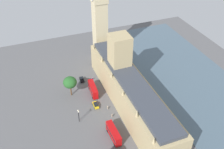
{
  "coord_description": "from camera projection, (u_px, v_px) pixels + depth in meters",
  "views": [
    {
      "loc": [
        37.04,
        79.3,
        82.15
      ],
      "look_at": [
        1.0,
        -14.57,
        7.93
      ],
      "focal_mm": 42.34,
      "sensor_mm": 36.0,
      "label": 1
    }
  ],
  "objects": [
    {
      "name": "car_black_kerbside",
      "position": [
        82.0,
        79.0,
        133.53
      ],
      "size": [
        2.13,
        4.19,
        1.74
      ],
      "rotation": [
        0.0,
        0.0,
        -0.06
      ],
      "color": "black",
      "rests_on": "ground"
    },
    {
      "name": "car_yellow_cab_corner",
      "position": [
        96.0,
        105.0,
        118.28
      ],
      "size": [
        2.0,
        4.59,
        1.74
      ],
      "rotation": [
        0.0,
        0.0,
        3.13
      ],
      "color": "gold",
      "rests_on": "ground"
    },
    {
      "name": "parliament_building",
      "position": [
        129.0,
        89.0,
        116.03
      ],
      "size": [
        13.79,
        71.02,
        28.92
      ],
      "color": "tan",
      "rests_on": "ground"
    },
    {
      "name": "double_decker_bus_under_trees",
      "position": [
        93.0,
        89.0,
        124.58
      ],
      "size": [
        3.2,
        10.64,
        4.75
      ],
      "rotation": [
        0.0,
        0.0,
        -0.06
      ],
      "color": "#B20C0F",
      "rests_on": "ground"
    },
    {
      "name": "double_decker_bus_midblock",
      "position": [
        114.0,
        133.0,
        102.84
      ],
      "size": [
        2.84,
        10.55,
        4.75
      ],
      "rotation": [
        0.0,
        0.0,
        3.16
      ],
      "color": "#B20C0F",
      "rests_on": "ground"
    },
    {
      "name": "pedestrian_leading",
      "position": [
        92.0,
        79.0,
        134.26
      ],
      "size": [
        0.53,
        0.42,
        1.5
      ],
      "rotation": [
        0.0,
        0.0,
        1.57
      ],
      "color": "navy",
      "rests_on": "ground"
    },
    {
      "name": "pedestrian_far_end",
      "position": [
        108.0,
        108.0,
        117.03
      ],
      "size": [
        0.7,
        0.68,
        1.68
      ],
      "rotation": [
        0.0,
        0.0,
        0.86
      ],
      "color": "gray",
      "rests_on": "ground"
    },
    {
      "name": "street_lamp_slot_11",
      "position": [
        78.0,
        113.0,
        109.29
      ],
      "size": [
        0.56,
        0.56,
        6.18
      ],
      "color": "black",
      "rests_on": "ground"
    },
    {
      "name": "river_thames",
      "position": [
        196.0,
        87.0,
        129.9
      ],
      "size": [
        44.3,
        135.22,
        0.25
      ],
      "primitive_type": "cube",
      "color": "#475B6B",
      "rests_on": "ground"
    },
    {
      "name": "pedestrian_opposite_hall",
      "position": [
        112.0,
        116.0,
        113.13
      ],
      "size": [
        0.68,
        0.7,
        1.69
      ],
      "rotation": [
        0.0,
        0.0,
        3.86
      ],
      "color": "gray",
      "rests_on": "ground"
    },
    {
      "name": "clock_tower",
      "position": [
        100.0,
        14.0,
        134.97
      ],
      "size": [
        7.67,
        7.67,
        52.42
      ],
      "color": "#CCBA8E",
      "rests_on": "ground"
    },
    {
      "name": "street_lamp_slot_10",
      "position": [
        79.0,
        115.0,
        108.72
      ],
      "size": [
        0.56,
        0.56,
        6.11
      ],
      "color": "black",
      "rests_on": "ground"
    },
    {
      "name": "ground_plane",
      "position": [
        126.0,
        106.0,
        119.02
      ],
      "size": [
        150.24,
        150.24,
        0.0
      ],
      "primitive_type": "plane",
      "color": "#565659"
    },
    {
      "name": "plane_tree_trailing",
      "position": [
        70.0,
        82.0,
        120.81
      ],
      "size": [
        6.33,
        6.33,
        10.19
      ],
      "color": "brown",
      "rests_on": "ground"
    }
  ]
}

